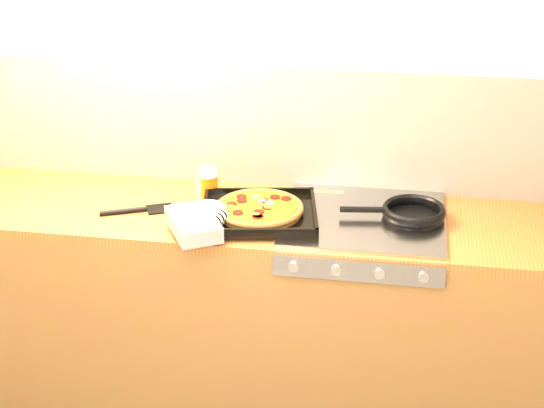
% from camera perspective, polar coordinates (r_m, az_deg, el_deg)
% --- Properties ---
extents(room_shell, '(3.20, 3.20, 3.20)m').
position_cam_1_polar(room_shell, '(3.38, -0.83, 5.34)').
color(room_shell, white).
rests_on(room_shell, ground).
extents(counter_run, '(3.20, 0.62, 0.90)m').
position_cam_1_polar(counter_run, '(3.43, -1.60, -7.36)').
color(counter_run, brown).
rests_on(counter_run, ground).
extents(stovetop, '(0.60, 0.56, 0.02)m').
position_cam_1_polar(stovetop, '(3.17, 6.32, -1.02)').
color(stovetop, '#9FA0A5').
rests_on(stovetop, counter_run).
extents(pizza_on_tray, '(0.58, 0.56, 0.07)m').
position_cam_1_polar(pizza_on_tray, '(3.10, -2.12, -0.61)').
color(pizza_on_tray, black).
rests_on(pizza_on_tray, stovetop).
extents(frying_pan, '(0.41, 0.27, 0.04)m').
position_cam_1_polar(frying_pan, '(3.17, 9.57, -0.57)').
color(frying_pan, black).
rests_on(frying_pan, stovetop).
extents(tomato_can, '(0.09, 0.09, 0.10)m').
position_cam_1_polar(tomato_can, '(3.34, -4.68, 1.37)').
color(tomato_can, maroon).
rests_on(tomato_can, counter_run).
extents(juice_glass, '(0.10, 0.10, 0.12)m').
position_cam_1_polar(juice_glass, '(3.32, -4.34, 1.47)').
color(juice_glass, '#DB5E0C').
rests_on(juice_glass, counter_run).
extents(wooden_spoon, '(0.30, 0.05, 0.02)m').
position_cam_1_polar(wooden_spoon, '(3.36, 3.03, 0.80)').
color(wooden_spoon, '#9E7C43').
rests_on(wooden_spoon, counter_run).
extents(black_spatula, '(0.28, 0.16, 0.02)m').
position_cam_1_polar(black_spatula, '(3.25, -9.12, -0.42)').
color(black_spatula, black).
rests_on(black_spatula, counter_run).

